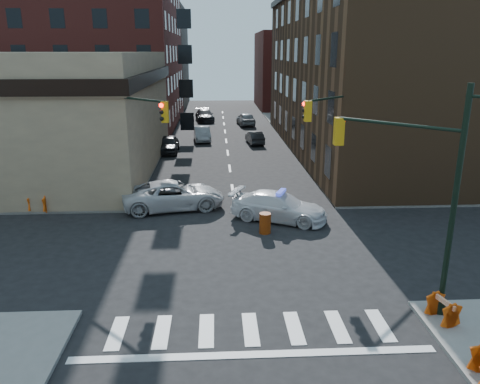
{
  "coord_description": "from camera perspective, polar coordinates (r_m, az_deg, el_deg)",
  "views": [
    {
      "loc": [
        -1.09,
        -20.65,
        9.1
      ],
      "look_at": [
        0.1,
        2.11,
        2.2
      ],
      "focal_mm": 35.0,
      "sensor_mm": 36.0,
      "label": 1
    }
  ],
  "objects": [
    {
      "name": "parked_car_wfar",
      "position": [
        49.53,
        -4.64,
        7.07
      ],
      "size": [
        2.0,
        4.61,
        1.48
      ],
      "primitive_type": "imported",
      "rotation": [
        0.0,
        0.0,
        0.1
      ],
      "color": "gray",
      "rests_on": "ground"
    },
    {
      "name": "parked_car_wnear",
      "position": [
        44.16,
        -8.72,
        5.78
      ],
      "size": [
        1.84,
        4.55,
        1.55
      ],
      "primitive_type": "imported",
      "rotation": [
        0.0,
        0.0,
        0.0
      ],
      "color": "black",
      "rests_on": "ground"
    },
    {
      "name": "signal_pole_ne",
      "position": [
        27.32,
        11.81,
        6.45
      ],
      "size": [
        3.67,
        3.58,
        8.0
      ],
      "rotation": [
        0.0,
        0.0,
        -2.36
      ],
      "color": "black",
      "rests_on": "sidewalk_ne"
    },
    {
      "name": "barrel_bank",
      "position": [
        30.06,
        -11.31,
        -0.2
      ],
      "size": [
        0.66,
        0.66,
        0.91
      ],
      "primitive_type": "cylinder",
      "rotation": [
        0.0,
        0.0,
        -0.37
      ],
      "color": "#C44509",
      "rests_on": "ground"
    },
    {
      "name": "pickup",
      "position": [
        28.19,
        -8.07,
        -0.37
      ],
      "size": [
        6.46,
        3.91,
        1.68
      ],
      "primitive_type": "imported",
      "rotation": [
        0.0,
        0.0,
        1.77
      ],
      "color": "#B8B9BD",
      "rests_on": "ground"
    },
    {
      "name": "pedestrian_b",
      "position": [
        31.57,
        -18.88,
        1.08
      ],
      "size": [
        1.02,
        0.91,
        1.73
      ],
      "primitive_type": "imported",
      "rotation": [
        0.0,
        0.0,
        0.37
      ],
      "color": "black",
      "rests_on": "sidewalk_nw"
    },
    {
      "name": "barrel_road",
      "position": [
        24.29,
        3.07,
        -3.82
      ],
      "size": [
        0.76,
        0.76,
        1.08
      ],
      "primitive_type": "cylinder",
      "rotation": [
        0.0,
        0.0,
        -0.31
      ],
      "color": "#D13D09",
      "rests_on": "ground"
    },
    {
      "name": "apartment_block",
      "position": [
        63.16,
        -20.07,
        18.52
      ],
      "size": [
        25.0,
        25.0,
        24.0
      ],
      "primitive_type": "cube",
      "color": "maroon",
      "rests_on": "ground"
    },
    {
      "name": "barricade_se_a",
      "position": [
        17.95,
        23.49,
        -13.04
      ],
      "size": [
        0.8,
        1.23,
        0.85
      ],
      "primitive_type": null,
      "rotation": [
        0.0,
        0.0,
        1.8
      ],
      "color": "#C13A09",
      "rests_on": "sidewalk_se"
    },
    {
      "name": "parked_car_wdeep",
      "position": [
        63.84,
        -4.33,
        9.31
      ],
      "size": [
        2.88,
        5.64,
        1.57
      ],
      "primitive_type": "imported",
      "rotation": [
        0.0,
        0.0,
        0.13
      ],
      "color": "black",
      "rests_on": "ground"
    },
    {
      "name": "parked_car_enear",
      "position": [
        47.84,
        1.81,
        6.65
      ],
      "size": [
        1.79,
        4.01,
        1.28
      ],
      "primitive_type": "imported",
      "rotation": [
        0.0,
        0.0,
        3.26
      ],
      "color": "black",
      "rests_on": "ground"
    },
    {
      "name": "signal_pole_nw",
      "position": [
        26.84,
        -13.25,
        6.18
      ],
      "size": [
        3.58,
        3.67,
        8.0
      ],
      "rotation": [
        0.0,
        0.0,
        -0.79
      ],
      "color": "black",
      "rests_on": "sidewalk_nw"
    },
    {
      "name": "pedestrian_a",
      "position": [
        30.12,
        -15.77,
        0.5
      ],
      "size": [
        0.6,
        0.41,
        1.6
      ],
      "primitive_type": "imported",
      "rotation": [
        0.0,
        0.0,
        -0.05
      ],
      "color": "black",
      "rests_on": "sidewalk_nw"
    },
    {
      "name": "filler_nw",
      "position": [
        83.99,
        -13.74,
        15.63
      ],
      "size": [
        20.0,
        18.0,
        16.0
      ],
      "primitive_type": "cube",
      "color": "brown",
      "rests_on": "ground"
    },
    {
      "name": "sidewalk_ne",
      "position": [
        59.27,
        21.19,
        6.95
      ],
      "size": [
        34.0,
        54.5,
        0.15
      ],
      "primitive_type": "cube",
      "color": "gray",
      "rests_on": "ground"
    },
    {
      "name": "sidewalk_nw",
      "position": [
        58.42,
        -25.15,
        6.37
      ],
      "size": [
        34.0,
        54.5,
        0.15
      ],
      "primitive_type": "cube",
      "color": "gray",
      "rests_on": "ground"
    },
    {
      "name": "ground",
      "position": [
        22.59,
        0.02,
        -6.91
      ],
      "size": [
        140.0,
        140.0,
        0.0
      ],
      "primitive_type": "plane",
      "color": "black",
      "rests_on": "ground"
    },
    {
      "name": "commercial_row_ne",
      "position": [
        45.44,
        15.52,
        13.6
      ],
      "size": [
        14.0,
        34.0,
        14.0
      ],
      "primitive_type": "cube",
      "color": "#4D341F",
      "rests_on": "ground"
    },
    {
      "name": "filler_ne",
      "position": [
        80.14,
        8.12,
        14.46
      ],
      "size": [
        16.0,
        16.0,
        12.0
      ],
      "primitive_type": "cube",
      "color": "maroon",
      "rests_on": "ground"
    },
    {
      "name": "tree_ne_far",
      "position": [
        55.6,
        6.02,
        10.96
      ],
      "size": [
        3.0,
        3.0,
        4.85
      ],
      "color": "black",
      "rests_on": "sidewalk_ne"
    },
    {
      "name": "bank_building",
      "position": [
        40.67,
        -26.32,
        8.63
      ],
      "size": [
        22.0,
        22.0,
        9.0
      ],
      "primitive_type": "cube",
      "color": "#9B8565",
      "rests_on": "ground"
    },
    {
      "name": "parked_car_efar",
      "position": [
        60.11,
        0.72,
        8.92
      ],
      "size": [
        2.41,
        4.99,
        1.64
      ],
      "primitive_type": "imported",
      "rotation": [
        0.0,
        0.0,
        3.24
      ],
      "color": "gray",
      "rests_on": "ground"
    },
    {
      "name": "signal_pole_se",
      "position": [
        17.31,
        21.43,
        0.64
      ],
      "size": [
        5.4,
        5.27,
        8.0
      ],
      "rotation": [
        0.0,
        0.0,
        2.36
      ],
      "color": "black",
      "rests_on": "sidewalk_se"
    },
    {
      "name": "barricade_nw_b",
      "position": [
        29.54,
        -23.28,
        -1.28
      ],
      "size": [
        1.3,
        0.81,
        0.91
      ],
      "primitive_type": null,
      "rotation": [
        0.0,
        0.0,
        -0.18
      ],
      "color": "red",
      "rests_on": "sidewalk_nw"
    },
    {
      "name": "pedestrian_c",
      "position": [
        29.18,
        -19.89,
        -0.2
      ],
      "size": [
        1.07,
        1.05,
        1.81
      ],
      "primitive_type": "imported",
      "rotation": [
        0.0,
        0.0,
        0.77
      ],
      "color": "#1D1F2C",
      "rests_on": "sidewalk_nw"
    },
    {
      "name": "police_car",
      "position": [
        26.12,
        4.76,
        -1.78
      ],
      "size": [
        5.83,
        4.22,
        1.57
      ],
      "primitive_type": "imported",
      "rotation": [
        0.0,
        0.0,
        1.15
      ],
      "color": "silver",
      "rests_on": "ground"
    },
    {
      "name": "tree_ne_near",
      "position": [
        47.76,
        7.5,
        9.95
      ],
      "size": [
        3.0,
        3.0,
        4.85
      ],
      "color": "black",
      "rests_on": "sidewalk_ne"
    },
    {
      "name": "barricade_nw_a",
      "position": [
        30.52,
        -16.27,
        -0.06
      ],
      "size": [
        1.22,
        0.75,
        0.86
      ],
      "primitive_type": null,
      "rotation": [
        0.0,
        0.0,
        -0.16
      ],
      "color": "#C05509",
      "rests_on": "sidewalk_nw"
    }
  ]
}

